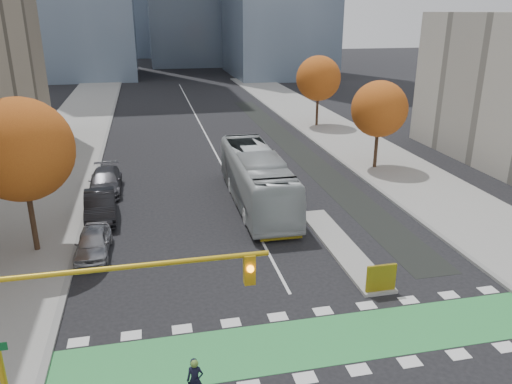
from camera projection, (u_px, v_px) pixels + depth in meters
name	position (u px, v px, depth m)	size (l,w,h in m)	color
ground	(328.00, 367.00, 18.02)	(300.00, 300.00, 0.00)	black
sidewalk_west	(36.00, 200.00, 33.65)	(7.00, 120.00, 0.15)	gray
sidewalk_east	(403.00, 174.00, 39.06)	(7.00, 120.00, 0.15)	gray
curb_west	(91.00, 196.00, 34.35)	(0.30, 120.00, 0.16)	gray
curb_east	(361.00, 177.00, 38.36)	(0.30, 120.00, 0.16)	gray
bike_crossing	(315.00, 341.00, 19.40)	(20.00, 3.00, 0.01)	green
centre_line	(202.00, 128.00, 54.73)	(0.15, 70.00, 0.01)	silver
bike_lane_paint	(293.00, 147.00, 47.06)	(2.50, 50.00, 0.01)	black
median_island	(341.00, 246.00, 27.06)	(1.60, 10.00, 0.16)	gray
hazard_board	(381.00, 278.00, 22.40)	(1.40, 0.12, 1.30)	yellow
tree_west	(21.00, 150.00, 24.71)	(5.20, 5.20, 8.22)	#332114
tree_east_near	(379.00, 109.00, 38.95)	(4.40, 4.40, 7.08)	#332114
tree_east_far	(318.00, 78.00, 53.61)	(4.80, 4.80, 7.65)	#332114
traffic_signal_west	(85.00, 304.00, 14.58)	(8.53, 0.56, 5.20)	#BF9914
bus	(257.00, 178.00, 32.69)	(2.97, 12.68, 3.53)	#B5BCBD
parked_car_a	(93.00, 243.00, 26.00)	(1.69, 4.20, 1.43)	#A6A7AC
parked_car_b	(100.00, 206.00, 30.55)	(1.78, 5.12, 1.69)	black
parked_car_c	(105.00, 181.00, 35.16)	(2.16, 5.30, 1.54)	#48484C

